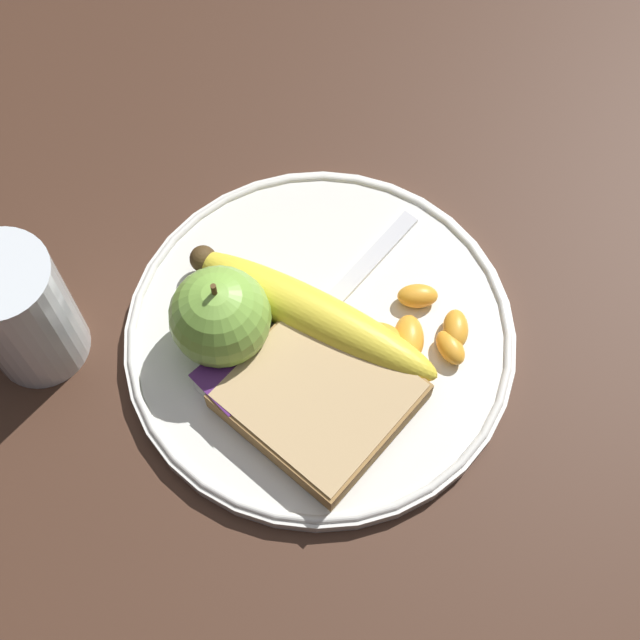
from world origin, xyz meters
TOP-DOWN VIEW (x-y plane):
  - ground_plane at (0.00, 0.00)m, footprint 3.00×3.00m
  - plate at (0.00, 0.00)m, footprint 0.27×0.27m
  - juice_glass at (0.13, 0.14)m, footprint 0.07×0.07m
  - apple at (0.04, 0.05)m, footprint 0.07×0.07m
  - banana at (0.01, 0.00)m, footprint 0.19×0.09m
  - bread_slice at (-0.04, 0.04)m, footprint 0.12×0.11m
  - fork at (0.01, -0.01)m, footprint 0.04×0.18m
  - jam_packet at (0.01, 0.07)m, footprint 0.04×0.03m
  - orange_segment_0 at (-0.04, -0.03)m, footprint 0.04×0.02m
  - orange_segment_1 at (-0.06, -0.02)m, footprint 0.04×0.04m
  - orange_segment_2 at (-0.05, -0.04)m, footprint 0.04×0.04m
  - orange_segment_3 at (-0.07, -0.05)m, footprint 0.03×0.02m
  - orange_segment_4 at (-0.07, -0.07)m, footprint 0.03×0.03m
  - orange_segment_5 at (-0.04, -0.01)m, footprint 0.03×0.04m
  - orange_segment_6 at (-0.03, -0.07)m, footprint 0.03×0.03m
  - orange_segment_7 at (-0.03, -0.02)m, footprint 0.03×0.03m

SIDE VIEW (x-z plane):
  - ground_plane at x=0.00m, z-range 0.00..0.00m
  - plate at x=0.00m, z-range 0.00..0.02m
  - fork at x=0.01m, z-range 0.01..0.02m
  - orange_segment_3 at x=-0.07m, z-range 0.01..0.03m
  - orange_segment_6 at x=-0.03m, z-range 0.01..0.03m
  - orange_segment_7 at x=-0.03m, z-range 0.01..0.03m
  - orange_segment_4 at x=-0.07m, z-range 0.01..0.03m
  - orange_segment_5 at x=-0.04m, z-range 0.01..0.03m
  - orange_segment_0 at x=-0.04m, z-range 0.01..0.03m
  - orange_segment_1 at x=-0.06m, z-range 0.01..0.03m
  - orange_segment_2 at x=-0.05m, z-range 0.01..0.03m
  - jam_packet at x=0.01m, z-range 0.01..0.03m
  - bread_slice at x=-0.04m, z-range 0.01..0.03m
  - banana at x=0.01m, z-range 0.01..0.05m
  - apple at x=0.04m, z-range 0.01..0.08m
  - juice_glass at x=0.13m, z-range 0.00..0.10m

